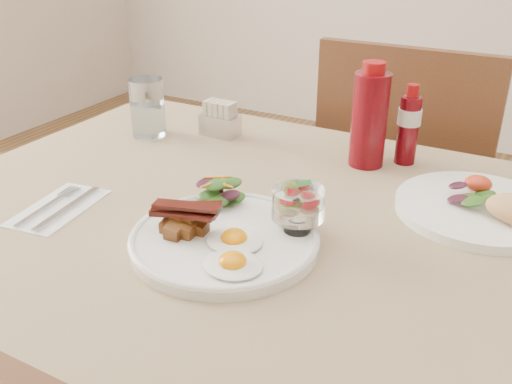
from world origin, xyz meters
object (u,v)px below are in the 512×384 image
at_px(chair_far, 404,193).
at_px(water_glass, 148,111).
at_px(second_plate, 490,208).
at_px(ketchup_bottle, 369,118).
at_px(fruit_cup, 298,204).
at_px(sugar_caddy, 220,121).
at_px(table, 302,276).
at_px(hot_sauce_bottle, 408,126).
at_px(main_plate, 225,240).

bearing_deg(chair_far, water_glass, -136.35).
bearing_deg(second_plate, ketchup_bottle, 155.02).
relative_size(fruit_cup, ketchup_bottle, 0.39).
relative_size(ketchup_bottle, sugar_caddy, 2.36).
bearing_deg(table, hot_sauce_bottle, 79.10).
xyz_separation_m(table, water_glass, (-0.47, 0.21, 0.14)).
distance_m(second_plate, water_glass, 0.72).
relative_size(table, second_plate, 4.89).
height_order(table, water_glass, water_glass).
distance_m(second_plate, sugar_caddy, 0.59).
xyz_separation_m(ketchup_bottle, hot_sauce_bottle, (0.06, 0.05, -0.02)).
distance_m(main_plate, water_glass, 0.50).
xyz_separation_m(fruit_cup, sugar_caddy, (-0.34, 0.32, -0.03)).
height_order(table, second_plate, second_plate).
xyz_separation_m(chair_far, hot_sauce_bottle, (0.06, -0.33, 0.30)).
bearing_deg(hot_sauce_bottle, fruit_cup, -99.28).
xyz_separation_m(table, main_plate, (-0.08, -0.10, 0.10)).
bearing_deg(table, main_plate, -129.30).
height_order(second_plate, ketchup_bottle, ketchup_bottle).
bearing_deg(table, second_plate, 35.30).
relative_size(main_plate, ketchup_bottle, 1.40).
xyz_separation_m(main_plate, sugar_caddy, (-0.25, 0.39, 0.03)).
height_order(hot_sauce_bottle, water_glass, hot_sauce_bottle).
distance_m(main_plate, fruit_cup, 0.12).
bearing_deg(water_glass, sugar_caddy, 28.24).
height_order(fruit_cup, hot_sauce_bottle, hot_sauce_bottle).
xyz_separation_m(main_plate, water_glass, (-0.39, 0.32, 0.05)).
bearing_deg(chair_far, ketchup_bottle, -89.96).
height_order(table, sugar_caddy, sugar_caddy).
height_order(fruit_cup, sugar_caddy, fruit_cup).
relative_size(table, water_glass, 10.57).
xyz_separation_m(ketchup_bottle, water_glass, (-0.47, -0.07, -0.04)).
relative_size(fruit_cup, sugar_caddy, 0.93).
height_order(main_plate, water_glass, water_glass).
relative_size(chair_far, main_plate, 3.32).
bearing_deg(sugar_caddy, main_plate, -55.61).
xyz_separation_m(second_plate, ketchup_bottle, (-0.25, 0.11, 0.08)).
xyz_separation_m(fruit_cup, hot_sauce_bottle, (0.06, 0.37, 0.02)).
bearing_deg(hot_sauce_bottle, second_plate, -41.32).
distance_m(fruit_cup, hot_sauce_bottle, 0.37).
height_order(table, hot_sauce_bottle, hot_sauce_bottle).
xyz_separation_m(main_plate, fruit_cup, (0.09, 0.07, 0.05)).
height_order(chair_far, water_glass, chair_far).
distance_m(sugar_caddy, water_glass, 0.16).
bearing_deg(ketchup_bottle, table, -90.06).
xyz_separation_m(hot_sauce_bottle, sugar_caddy, (-0.40, -0.04, -0.04)).
bearing_deg(ketchup_bottle, main_plate, -102.05).
relative_size(sugar_caddy, water_glass, 0.68).
relative_size(fruit_cup, second_plate, 0.29).
relative_size(main_plate, sugar_caddy, 3.30).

